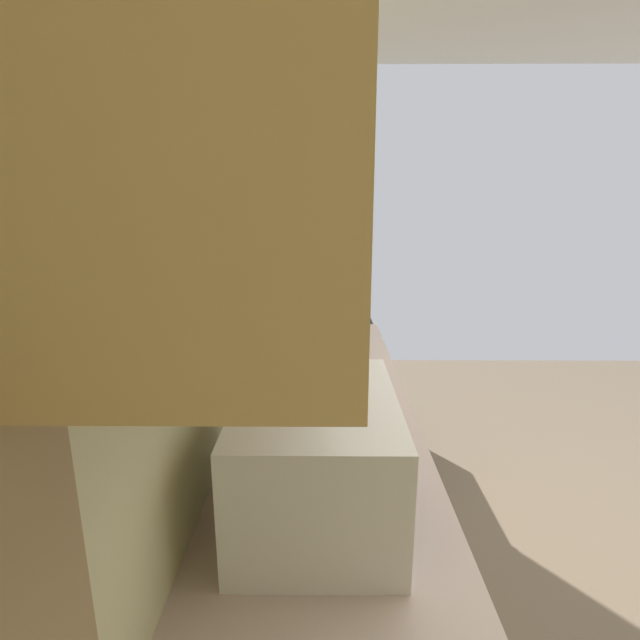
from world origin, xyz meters
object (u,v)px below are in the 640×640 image
at_px(oven_range, 323,372).
at_px(kettle, 356,409).
at_px(microwave, 318,455).
at_px(bowl, 344,331).

bearing_deg(oven_range, kettle, -176.27).
relative_size(microwave, bowl, 2.87).
bearing_deg(bowl, oven_range, 9.90).
height_order(bowl, kettle, kettle).
relative_size(oven_range, bowl, 5.89).
distance_m(microwave, bowl, 1.50).
height_order(oven_range, kettle, oven_range).
bearing_deg(oven_range, bowl, -170.10).
relative_size(oven_range, kettle, 6.62).
relative_size(oven_range, microwave, 2.05).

